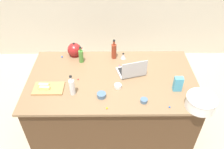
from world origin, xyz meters
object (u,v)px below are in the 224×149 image
object	(u,v)px
ramekin_wide	(144,101)
kitchen_timer	(123,56)
cutting_board	(49,88)
ramekin_small	(118,86)
mixing_bowl_large	(201,102)
bottle_olive	(81,56)
butter_stick_right	(44,85)
laptop	(132,71)
kettle	(75,50)
bottle_vinegar	(72,87)
candy_bag	(178,84)
butter_stick_left	(45,88)
bottle_soy	(114,51)
ramekin_medium	(101,95)

from	to	relation	value
ramekin_wide	kitchen_timer	world-z (taller)	kitchen_timer
cutting_board	ramekin_small	distance (m)	0.76
mixing_bowl_large	ramekin_wide	xyz separation A→B (m)	(-0.55, 0.07, -0.05)
bottle_olive	butter_stick_right	xyz separation A→B (m)	(-0.36, -0.48, -0.05)
mixing_bowl_large	ramekin_small	distance (m)	0.86
laptop	kettle	world-z (taller)	laptop
bottle_vinegar	candy_bag	bearing A→B (deg)	2.51
ramekin_small	cutting_board	bearing A→B (deg)	-178.56
mixing_bowl_large	candy_bag	bearing A→B (deg)	124.49
cutting_board	butter_stick_left	distance (m)	0.05
mixing_bowl_large	butter_stick_right	size ratio (longest dim) A/B	2.72
kitchen_timer	ramekin_small	bearing A→B (deg)	-98.65
bottle_soy	kettle	bearing A→B (deg)	172.85
butter_stick_left	candy_bag	distance (m)	1.43
kettle	ramekin_medium	bearing A→B (deg)	-64.51
kettle	butter_stick_left	size ratio (longest dim) A/B	1.94
bottle_soy	bottle_vinegar	distance (m)	0.80
ramekin_medium	candy_bag	xyz separation A→B (m)	(0.81, 0.10, 0.06)
ramekin_wide	candy_bag	world-z (taller)	candy_bag
ramekin_medium	ramekin_wide	world-z (taller)	ramekin_medium
ramekin_wide	bottle_olive	bearing A→B (deg)	135.10
cutting_board	ramekin_small	world-z (taller)	ramekin_small
butter_stick_right	ramekin_wide	xyz separation A→B (m)	(1.07, -0.22, -0.02)
ramekin_medium	kitchen_timer	world-z (taller)	kitchen_timer
cutting_board	candy_bag	distance (m)	1.39
bottle_olive	kettle	distance (m)	0.18
ramekin_medium	kitchen_timer	size ratio (longest dim) A/B	1.23
bottle_olive	candy_bag	size ratio (longest dim) A/B	1.28
bottle_soy	candy_bag	bearing A→B (deg)	-42.28
cutting_board	kitchen_timer	xyz separation A→B (m)	(0.84, 0.57, 0.03)
butter_stick_left	bottle_olive	bearing A→B (deg)	56.76
ramekin_medium	bottle_olive	bearing A→B (deg)	113.34
cutting_board	butter_stick_left	bearing A→B (deg)	-146.47
kettle	candy_bag	distance (m)	1.36
butter_stick_left	butter_stick_right	bearing A→B (deg)	111.84
ramekin_wide	candy_bag	bearing A→B (deg)	25.10
kettle	ramekin_small	xyz separation A→B (m)	(0.54, -0.63, -0.06)
cutting_board	butter_stick_left	size ratio (longest dim) A/B	2.98
laptop	ramekin_wide	size ratio (longest dim) A/B	4.77
butter_stick_right	ramekin_small	distance (m)	0.81
cutting_board	kitchen_timer	size ratio (longest dim) A/B	4.26
bottle_olive	candy_bag	xyz separation A→B (m)	(1.08, -0.53, -0.00)
bottle_soy	kettle	size ratio (longest dim) A/B	1.22
ramekin_wide	butter_stick_left	bearing A→B (deg)	170.38
kettle	butter_stick_left	world-z (taller)	kettle
bottle_soy	kettle	distance (m)	0.51
bottle_soy	butter_stick_left	distance (m)	0.97
candy_bag	ramekin_wide	bearing A→B (deg)	-154.90
laptop	butter_stick_right	size ratio (longest dim) A/B	3.25
bottle_soy	butter_stick_right	xyz separation A→B (m)	(-0.77, -0.57, -0.07)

